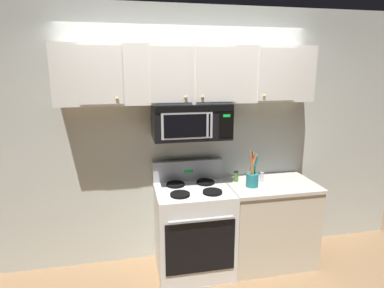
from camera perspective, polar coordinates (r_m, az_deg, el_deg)
back_wall at (r=3.50m, az=-1.00°, el=1.10°), size 5.20×0.10×2.70m
stove_range at (r=3.46m, az=0.23°, el=-14.63°), size 0.76×0.69×1.12m
over_range_microwave at (r=3.21m, az=-0.19°, el=4.11°), size 0.76×0.43×0.35m
upper_cabinets at (r=3.20m, az=-0.30°, el=12.17°), size 2.50×0.36×0.55m
counter_segment at (r=3.72m, az=13.33°, el=-13.20°), size 0.93×0.65×0.90m
utensil_crock_teal at (r=3.37m, az=10.58°, el=-5.67°), size 0.12×0.12×0.38m
salt_shaker at (r=3.56m, az=12.16°, el=-5.69°), size 0.05×0.05×0.10m
spice_jar at (r=3.50m, az=7.76°, el=-5.66°), size 0.05×0.05×0.11m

